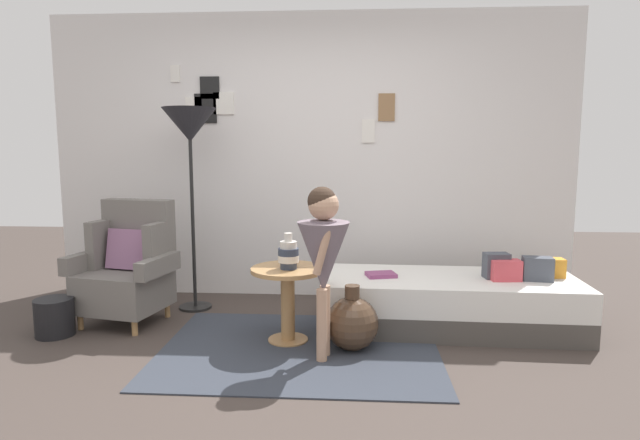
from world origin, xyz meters
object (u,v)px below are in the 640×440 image
book_on_daybed (381,275)px  magazine_basket (55,317)px  vase_striped (288,254)px  side_table (288,290)px  person_child (323,250)px  daybed (451,302)px  floor_lamp (190,132)px  demijohn_near (352,323)px  armchair (129,267)px

book_on_daybed → magazine_basket: book_on_daybed is taller
vase_striped → book_on_daybed: vase_striped is taller
side_table → magazine_basket: 1.77m
side_table → person_child: person_child is taller
daybed → magazine_basket: (-2.98, -0.37, -0.06)m
floor_lamp → book_on_daybed: size_ratio=7.82×
daybed → book_on_daybed: (-0.55, -0.02, 0.22)m
floor_lamp → demijohn_near: 2.10m
book_on_daybed → armchair: bearing=179.5°
book_on_daybed → demijohn_near: 0.58m
armchair → daybed: (2.56, -0.00, -0.24)m
armchair → person_child: 1.77m
book_on_daybed → floor_lamp: bearing=166.5°
daybed → book_on_daybed: size_ratio=8.75×
book_on_daybed → demijohn_near: bearing=-114.1°
armchair → floor_lamp: floor_lamp is taller
person_child → book_on_daybed: size_ratio=5.20×
daybed → vase_striped: (-1.22, -0.42, 0.45)m
book_on_daybed → demijohn_near: demijohn_near is taller
book_on_daybed → daybed: bearing=1.8°
side_table → floor_lamp: floor_lamp is taller
vase_striped → demijohn_near: 0.65m
armchair → magazine_basket: armchair is taller
book_on_daybed → vase_striped: bearing=-149.0°
vase_striped → floor_lamp: 1.49m
vase_striped → armchair: bearing=162.7°
side_table → magazine_basket: size_ratio=1.94×
side_table → person_child: bearing=-47.8°
armchair → magazine_basket: 0.63m
daybed → vase_striped: size_ratio=7.56×
vase_striped → person_child: 0.38m
daybed → side_table: size_ratio=3.54×
book_on_daybed → magazine_basket: (-2.43, -0.36, -0.28)m
armchair → demijohn_near: armchair is taller
armchair → daybed: bearing=-0.1°
side_table → magazine_basket: bearing=179.6°
magazine_basket → armchair: bearing=42.0°
book_on_daybed → side_table: bearing=-151.5°
armchair → book_on_daybed: size_ratio=4.41×
side_table → demijohn_near: side_table is taller
floor_lamp → demijohn_near: bearing=-32.5°
person_child → demijohn_near: bearing=43.6°
armchair → daybed: 2.57m
armchair → book_on_daybed: bearing=-0.5°
armchair → floor_lamp: (0.42, 0.36, 1.08)m
vase_striped → floor_lamp: bearing=139.6°
side_table → book_on_daybed: size_ratio=2.47×
armchair → side_table: 1.39m
floor_lamp → armchair: bearing=-139.3°
demijohn_near → magazine_basket: 2.21m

